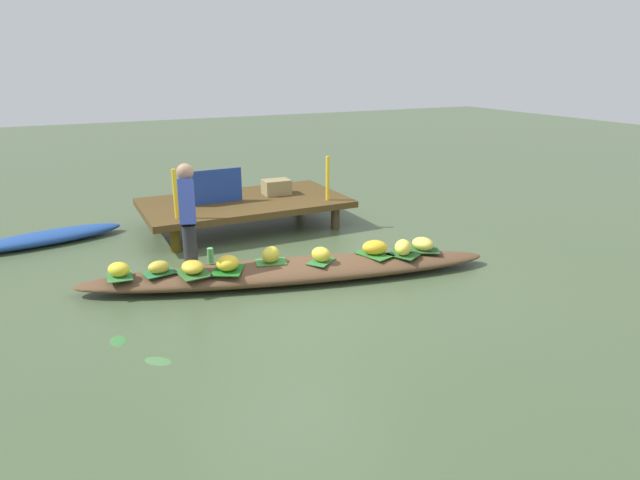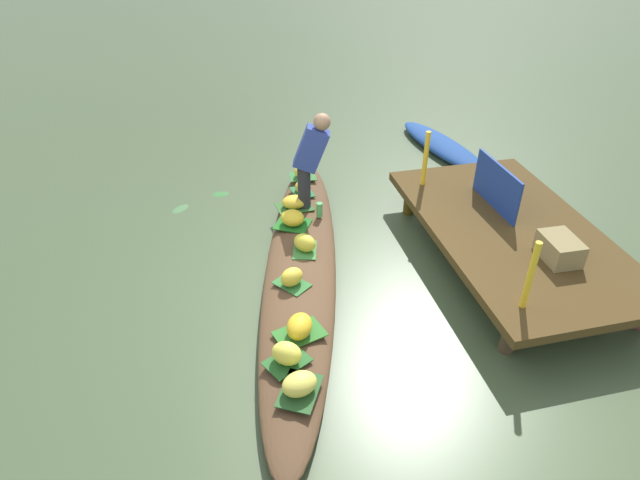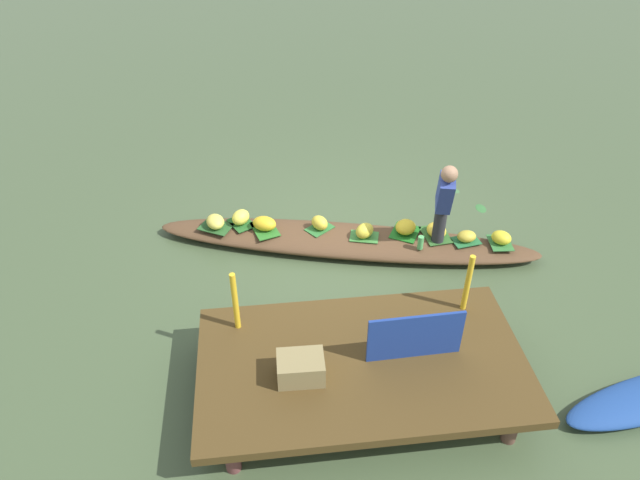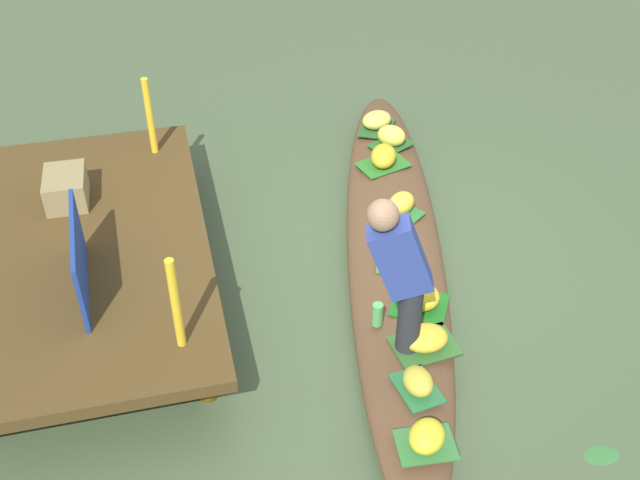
# 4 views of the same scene
# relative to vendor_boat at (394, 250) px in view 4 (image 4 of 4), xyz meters

# --- Properties ---
(canal_water) EXTENTS (40.00, 40.00, 0.00)m
(canal_water) POSITION_rel_vendor_boat_xyz_m (0.00, 0.00, -0.11)
(canal_water) COLOR #435536
(canal_water) RESTS_ON ground
(dock_platform) EXTENTS (3.20, 1.80, 0.45)m
(dock_platform) POSITION_rel_vendor_boat_xyz_m (0.21, 2.38, 0.28)
(dock_platform) COLOR #4B3719
(dock_platform) RESTS_ON ground
(vendor_boat) EXTENTS (5.14, 1.98, 0.23)m
(vendor_boat) POSITION_rel_vendor_boat_xyz_m (0.00, 0.00, 0.00)
(vendor_boat) COLOR brown
(vendor_boat) RESTS_ON ground
(leaf_mat_0) EXTENTS (0.42, 0.34, 0.01)m
(leaf_mat_0) POSITION_rel_vendor_boat_xyz_m (-0.23, 0.10, 0.12)
(leaf_mat_0) COLOR #3C7F37
(leaf_mat_0) RESTS_ON vendor_boat
(banana_bunch_0) EXTENTS (0.33, 0.32, 0.20)m
(banana_bunch_0) POSITION_rel_vendor_boat_xyz_m (-0.23, 0.10, 0.22)
(banana_bunch_0) COLOR yellow
(banana_bunch_0) RESTS_ON vendor_boat
(leaf_mat_1) EXTENTS (0.38, 0.30, 0.01)m
(leaf_mat_1) POSITION_rel_vendor_boat_xyz_m (-1.53, 0.34, 0.12)
(leaf_mat_1) COLOR #266B38
(leaf_mat_1) RESTS_ON vendor_boat
(banana_bunch_1) EXTENTS (0.26, 0.20, 0.15)m
(banana_bunch_1) POSITION_rel_vendor_boat_xyz_m (-1.53, 0.34, 0.19)
(banana_bunch_1) COLOR gold
(banana_bunch_1) RESTS_ON vendor_boat
(leaf_mat_2) EXTENTS (0.49, 0.51, 0.01)m
(leaf_mat_2) POSITION_rel_vendor_boat_xyz_m (-0.78, 0.07, 0.12)
(leaf_mat_2) COLOR #1B641C
(leaf_mat_2) RESTS_ON vendor_boat
(banana_bunch_2) EXTENTS (0.39, 0.39, 0.18)m
(banana_bunch_2) POSITION_rel_vendor_boat_xyz_m (-0.78, 0.07, 0.21)
(banana_bunch_2) COLOR yellow
(banana_bunch_2) RESTS_ON vendor_boat
(leaf_mat_3) EXTENTS (0.43, 0.41, 0.01)m
(leaf_mat_3) POSITION_rel_vendor_boat_xyz_m (0.33, -0.16, 0.12)
(leaf_mat_3) COLOR #2E7032
(leaf_mat_3) RESTS_ON vendor_boat
(banana_bunch_3) EXTENTS (0.29, 0.31, 0.18)m
(banana_bunch_3) POSITION_rel_vendor_boat_xyz_m (0.33, -0.16, 0.21)
(banana_bunch_3) COLOR yellow
(banana_bunch_3) RESTS_ON vendor_boat
(leaf_mat_4) EXTENTS (0.30, 0.38, 0.01)m
(leaf_mat_4) POSITION_rel_vendor_boat_xyz_m (-1.96, 0.43, 0.12)
(leaf_mat_4) COLOR #327135
(leaf_mat_4) RESTS_ON vendor_boat
(banana_bunch_4) EXTENTS (0.33, 0.33, 0.17)m
(banana_bunch_4) POSITION_rel_vendor_boat_xyz_m (-1.96, 0.43, 0.20)
(banana_bunch_4) COLOR yellow
(banana_bunch_4) RESTS_ON vendor_boat
(leaf_mat_5) EXTENTS (0.41, 0.46, 0.01)m
(leaf_mat_5) POSITION_rel_vendor_boat_xyz_m (1.38, -0.40, 0.12)
(leaf_mat_5) COLOR #255D26
(leaf_mat_5) RESTS_ON vendor_boat
(banana_bunch_5) EXTENTS (0.33, 0.34, 0.20)m
(banana_bunch_5) POSITION_rel_vendor_boat_xyz_m (1.38, -0.40, 0.22)
(banana_bunch_5) COLOR #F4E44D
(banana_bunch_5) RESTS_ON vendor_boat
(leaf_mat_6) EXTENTS (0.51, 0.47, 0.01)m
(leaf_mat_6) POSITION_rel_vendor_boat_xyz_m (1.72, -0.36, 0.12)
(leaf_mat_6) COLOR #285526
(leaf_mat_6) RESTS_ON vendor_boat
(banana_bunch_6) EXTENTS (0.31, 0.35, 0.17)m
(banana_bunch_6) POSITION_rel_vendor_boat_xyz_m (1.72, -0.36, 0.20)
(banana_bunch_6) COLOR #E7D754
(banana_bunch_6) RESTS_ON vendor_boat
(leaf_mat_7) EXTENTS (0.37, 0.47, 0.01)m
(leaf_mat_7) POSITION_rel_vendor_boat_xyz_m (-1.18, 0.16, 0.12)
(leaf_mat_7) COLOR #2F6028
(leaf_mat_7) RESTS_ON vendor_boat
(banana_bunch_7) EXTENTS (0.25, 0.31, 0.15)m
(banana_bunch_7) POSITION_rel_vendor_boat_xyz_m (-1.18, 0.16, 0.19)
(banana_bunch_7) COLOR gold
(banana_bunch_7) RESTS_ON vendor_boat
(leaf_mat_8) EXTENTS (0.41, 0.51, 0.01)m
(leaf_mat_8) POSITION_rel_vendor_boat_xyz_m (1.07, -0.23, 0.12)
(leaf_mat_8) COLOR #2D7127
(leaf_mat_8) RESTS_ON vendor_boat
(banana_bunch_8) EXTENTS (0.38, 0.34, 0.18)m
(banana_bunch_8) POSITION_rel_vendor_boat_xyz_m (1.07, -0.23, 0.21)
(banana_bunch_8) COLOR gold
(banana_bunch_8) RESTS_ON vendor_boat
(vendor_person) EXTENTS (0.28, 0.48, 1.23)m
(vendor_person) POSITION_rel_vendor_boat_xyz_m (-1.14, 0.37, 0.81)
(vendor_person) COLOR #28282D
(vendor_person) RESTS_ON vendor_boat
(water_bottle) EXTENTS (0.08, 0.08, 0.18)m
(water_bottle) POSITION_rel_vendor_boat_xyz_m (-0.89, 0.42, 0.21)
(water_bottle) COLOR #53AD5B
(water_bottle) RESTS_ON vendor_boat
(market_banner) EXTENTS (0.94, 0.06, 0.53)m
(market_banner) POSITION_rel_vendor_boat_xyz_m (-0.29, 2.38, 0.61)
(market_banner) COLOR navy
(market_banner) RESTS_ON dock_platform
(railing_post_west) EXTENTS (0.06, 0.06, 0.71)m
(railing_post_west) POSITION_rel_vendor_boat_xyz_m (-0.99, 1.78, 0.69)
(railing_post_west) COLOR yellow
(railing_post_west) RESTS_ON dock_platform
(railing_post_east) EXTENTS (0.06, 0.06, 0.71)m
(railing_post_east) POSITION_rel_vendor_boat_xyz_m (1.41, 1.78, 0.69)
(railing_post_east) COLOR yellow
(railing_post_east) RESTS_ON dock_platform
(produce_crate) EXTENTS (0.45, 0.33, 0.25)m
(produce_crate) POSITION_rel_vendor_boat_xyz_m (0.82, 2.51, 0.46)
(produce_crate) COLOR olive
(produce_crate) RESTS_ON dock_platform
(drifting_plant_0) EXTENTS (0.16, 0.24, 0.01)m
(drifting_plant_0) POSITION_rel_vendor_boat_xyz_m (-2.13, -0.70, -0.11)
(drifting_plant_0) COLOR #356E35
(drifting_plant_0) RESTS_ON ground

